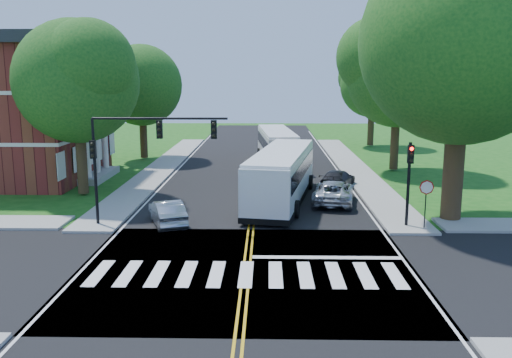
{
  "coord_description": "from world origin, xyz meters",
  "views": [
    {
      "loc": [
        0.85,
        -21.29,
        7.92
      ],
      "look_at": [
        0.23,
        7.52,
        2.4
      ],
      "focal_mm": 38.0,
      "sensor_mm": 36.0,
      "label": 1
    }
  ],
  "objects_px": {
    "bus_lead": "(282,175)",
    "bus_follow": "(277,146)",
    "signal_ne": "(409,173)",
    "dark_sedan": "(337,179)",
    "hatchback": "(167,213)",
    "signal_nw": "(138,145)",
    "suv": "(333,192)"
  },
  "relations": [
    {
      "from": "signal_nw",
      "to": "dark_sedan",
      "type": "height_order",
      "value": "signal_nw"
    },
    {
      "from": "bus_lead",
      "to": "hatchback",
      "type": "xyz_separation_m",
      "value": [
        -6.27,
        -5.65,
        -1.05
      ]
    },
    {
      "from": "bus_lead",
      "to": "dark_sedan",
      "type": "relative_size",
      "value": 2.89
    },
    {
      "from": "signal_nw",
      "to": "bus_follow",
      "type": "height_order",
      "value": "signal_nw"
    },
    {
      "from": "signal_nw",
      "to": "suv",
      "type": "bearing_deg",
      "value": 27.22
    },
    {
      "from": "signal_nw",
      "to": "signal_ne",
      "type": "height_order",
      "value": "signal_nw"
    },
    {
      "from": "bus_lead",
      "to": "hatchback",
      "type": "relative_size",
      "value": 3.13
    },
    {
      "from": "signal_nw",
      "to": "hatchback",
      "type": "distance_m",
      "value": 3.94
    },
    {
      "from": "signal_ne",
      "to": "bus_lead",
      "type": "bearing_deg",
      "value": 137.3
    },
    {
      "from": "bus_lead",
      "to": "bus_follow",
      "type": "height_order",
      "value": "bus_lead"
    },
    {
      "from": "signal_ne",
      "to": "bus_follow",
      "type": "relative_size",
      "value": 0.36
    },
    {
      "from": "bus_follow",
      "to": "signal_nw",
      "type": "bearing_deg",
      "value": 64.91
    },
    {
      "from": "suv",
      "to": "signal_ne",
      "type": "bearing_deg",
      "value": 129.17
    },
    {
      "from": "signal_ne",
      "to": "bus_follow",
      "type": "height_order",
      "value": "signal_ne"
    },
    {
      "from": "signal_ne",
      "to": "dark_sedan",
      "type": "bearing_deg",
      "value": 103.0
    },
    {
      "from": "signal_nw",
      "to": "signal_ne",
      "type": "xyz_separation_m",
      "value": [
        14.06,
        0.01,
        -1.41
      ]
    },
    {
      "from": "bus_follow",
      "to": "dark_sedan",
      "type": "height_order",
      "value": "bus_follow"
    },
    {
      "from": "signal_ne",
      "to": "hatchback",
      "type": "relative_size",
      "value": 1.06
    },
    {
      "from": "signal_nw",
      "to": "hatchback",
      "type": "bearing_deg",
      "value": 12.55
    },
    {
      "from": "signal_ne",
      "to": "hatchback",
      "type": "xyz_separation_m",
      "value": [
        -12.7,
        0.29,
        -2.27
      ]
    },
    {
      "from": "bus_lead",
      "to": "hatchback",
      "type": "height_order",
      "value": "bus_lead"
    },
    {
      "from": "signal_nw",
      "to": "bus_follow",
      "type": "relative_size",
      "value": 0.59
    },
    {
      "from": "signal_nw",
      "to": "bus_follow",
      "type": "bearing_deg",
      "value": 70.1
    },
    {
      "from": "signal_nw",
      "to": "bus_lead",
      "type": "bearing_deg",
      "value": 38.0
    },
    {
      "from": "signal_nw",
      "to": "suv",
      "type": "relative_size",
      "value": 1.38
    },
    {
      "from": "bus_lead",
      "to": "hatchback",
      "type": "bearing_deg",
      "value": 52.01
    },
    {
      "from": "bus_lead",
      "to": "suv",
      "type": "distance_m",
      "value": 3.41
    },
    {
      "from": "signal_nw",
      "to": "signal_ne",
      "type": "distance_m",
      "value": 14.13
    },
    {
      "from": "dark_sedan",
      "to": "hatchback",
      "type": "bearing_deg",
      "value": 64.36
    },
    {
      "from": "bus_follow",
      "to": "hatchback",
      "type": "height_order",
      "value": "bus_follow"
    },
    {
      "from": "bus_lead",
      "to": "dark_sedan",
      "type": "height_order",
      "value": "bus_lead"
    },
    {
      "from": "bus_lead",
      "to": "bus_follow",
      "type": "xyz_separation_m",
      "value": [
        -0.07,
        14.91,
        -0.11
      ]
    }
  ]
}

